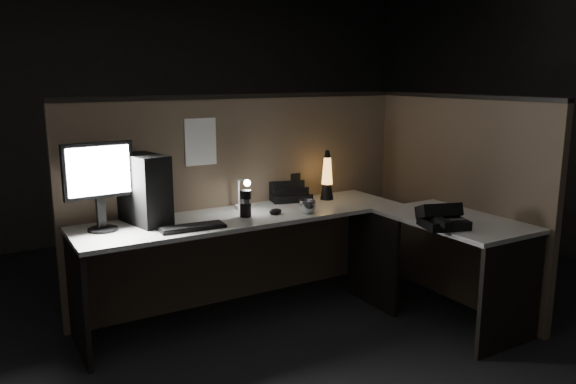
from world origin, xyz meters
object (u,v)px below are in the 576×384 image
monitor (99,178)px  desk_phone (442,218)px  pc_tower (143,189)px  lava_lamp (327,179)px  keyboard (192,228)px

monitor → desk_phone: monitor is taller
pc_tower → lava_lamp: pc_tower is taller
pc_tower → monitor: monitor is taller
pc_tower → desk_phone: pc_tower is taller
monitor → lava_lamp: bearing=-3.7°
monitor → desk_phone: bearing=-33.1°
lava_lamp → pc_tower: bearing=178.7°
monitor → keyboard: bearing=-32.8°
lava_lamp → desk_phone: 1.05m
pc_tower → lava_lamp: 1.41m
pc_tower → keyboard: 0.43m
pc_tower → desk_phone: (1.57, -1.06, -0.16)m
pc_tower → desk_phone: size_ratio=1.39×
lava_lamp → desk_phone: lava_lamp is taller
monitor → keyboard: (0.48, -0.26, -0.32)m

